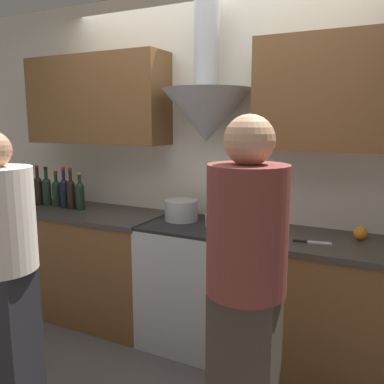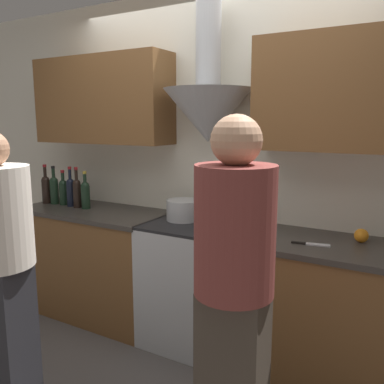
{
  "view_description": "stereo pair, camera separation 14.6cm",
  "coord_description": "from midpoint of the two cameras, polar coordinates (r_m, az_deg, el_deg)",
  "views": [
    {
      "loc": [
        1.23,
        -2.19,
        1.64
      ],
      "look_at": [
        0.0,
        0.24,
        1.16
      ],
      "focal_mm": 38.0,
      "sensor_mm": 36.0,
      "label": 1
    },
    {
      "loc": [
        1.36,
        -2.12,
        1.64
      ],
      "look_at": [
        0.0,
        0.24,
        1.16
      ],
      "focal_mm": 38.0,
      "sensor_mm": 36.0,
      "label": 2
    }
  ],
  "objects": [
    {
      "name": "wine_bottle_0",
      "position": [
        3.82,
        -21.83,
        0.38
      ],
      "size": [
        0.07,
        0.07,
        0.35
      ],
      "color": "black",
      "rests_on": "counter_left"
    },
    {
      "name": "counter_left",
      "position": [
        3.59,
        -15.09,
        -9.6
      ],
      "size": [
        1.28,
        0.62,
        0.91
      ],
      "color": "brown",
      "rests_on": "ground_plane"
    },
    {
      "name": "person_foreground_right",
      "position": [
        1.85,
        5.28,
        -12.86
      ],
      "size": [
        0.35,
        0.35,
        1.66
      ],
      "color": "#473D33",
      "rests_on": "ground_plane"
    },
    {
      "name": "counter_right",
      "position": [
        2.77,
        19.03,
        -15.8
      ],
      "size": [
        1.29,
        0.62,
        0.91
      ],
      "color": "brown",
      "rests_on": "ground_plane"
    },
    {
      "name": "wine_bottle_2",
      "position": [
        3.7,
        -19.56,
        0.01
      ],
      "size": [
        0.07,
        0.07,
        0.31
      ],
      "color": "black",
      "rests_on": "counter_left"
    },
    {
      "name": "wine_bottle_5",
      "position": [
        3.49,
        -16.6,
        -0.34
      ],
      "size": [
        0.07,
        0.07,
        0.32
      ],
      "color": "black",
      "rests_on": "counter_left"
    },
    {
      "name": "person_foreground_left",
      "position": [
        2.39,
        -26.7,
        -9.83
      ],
      "size": [
        0.36,
        0.36,
        1.59
      ],
      "color": "#28282D",
      "rests_on": "ground_plane"
    },
    {
      "name": "chefs_knife",
      "position": [
        2.56,
        14.98,
        -6.83
      ],
      "size": [
        0.23,
        0.07,
        0.01
      ],
      "rotation": [
        0.0,
        0.0,
        0.18
      ],
      "color": "silver",
      "rests_on": "counter_right"
    },
    {
      "name": "stock_pot",
      "position": [
        3.01,
        -2.89,
        -2.56
      ],
      "size": [
        0.24,
        0.24,
        0.15
      ],
      "color": "#B7BABC",
      "rests_on": "stove_range"
    },
    {
      "name": "ground_plane",
      "position": [
        3.0,
        -3.72,
        -23.08
      ],
      "size": [
        12.0,
        12.0,
        0.0
      ],
      "primitive_type": "plane",
      "color": "#4C4744"
    },
    {
      "name": "wall_back",
      "position": [
        3.05,
        1.76,
        6.95
      ],
      "size": [
        8.4,
        0.63,
        2.6
      ],
      "color": "silver",
      "rests_on": "ground_plane"
    },
    {
      "name": "mixing_bowl",
      "position": [
        2.84,
        2.7,
        -3.96
      ],
      "size": [
        0.23,
        0.23,
        0.09
      ],
      "color": "#B7BABC",
      "rests_on": "stove_range"
    },
    {
      "name": "wine_bottle_3",
      "position": [
        3.61,
        -18.59,
        0.04
      ],
      "size": [
        0.07,
        0.07,
        0.34
      ],
      "color": "black",
      "rests_on": "counter_left"
    },
    {
      "name": "orange_fruit",
      "position": [
        2.71,
        21.15,
        -5.41
      ],
      "size": [
        0.08,
        0.08,
        0.08
      ],
      "color": "orange",
      "rests_on": "counter_right"
    },
    {
      "name": "wine_bottle_1",
      "position": [
        3.77,
        -20.76,
        0.28
      ],
      "size": [
        0.07,
        0.07,
        0.34
      ],
      "color": "black",
      "rests_on": "counter_left"
    },
    {
      "name": "stove_range",
      "position": [
        3.05,
        -0.52,
        -12.77
      ],
      "size": [
        0.74,
        0.6,
        0.91
      ],
      "color": "#B7BABC",
      "rests_on": "ground_plane"
    },
    {
      "name": "wine_bottle_4",
      "position": [
        3.55,
        -17.74,
        -0.09
      ],
      "size": [
        0.07,
        0.07,
        0.34
      ],
      "color": "black",
      "rests_on": "counter_left"
    }
  ]
}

